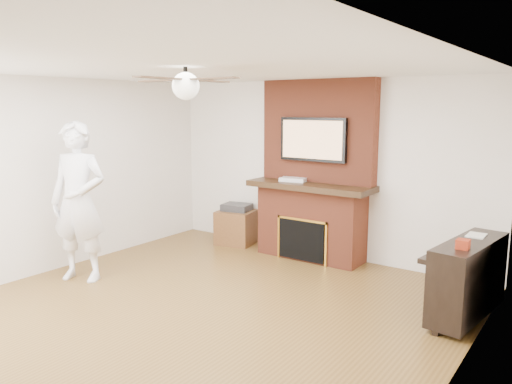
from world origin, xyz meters
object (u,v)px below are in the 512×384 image
Objects in this scene: person at (79,202)px; piano at (467,277)px; fireplace at (314,188)px; side_table at (237,225)px.

person is 4.48m from piano.
fireplace is at bearing 30.28° from person.
person is at bearing -126.91° from fireplace.
piano is (4.18, 1.54, -0.55)m from person.
piano is (2.30, -0.96, -0.56)m from fireplace.
person is 3.05× the size of side_table.
fireplace is at bearing 164.61° from piano.
person reaches higher than side_table.
side_table is at bearing 54.21° from person.
fireplace reaches higher than piano.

